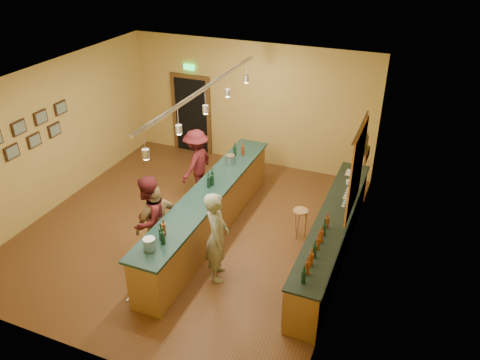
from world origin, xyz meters
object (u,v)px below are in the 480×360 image
at_px(back_counter, 332,236).
at_px(bartender, 217,237).
at_px(customer_a, 150,219).
at_px(bar_stool, 300,216).
at_px(customer_b, 158,222).
at_px(tasting_bar, 209,209).
at_px(customer_c, 197,163).

distance_m(back_counter, bartender, 2.26).
xyz_separation_m(customer_a, bar_stool, (2.43, 1.74, -0.38)).
bearing_deg(customer_a, customer_b, 115.33).
bearing_deg(tasting_bar, customer_a, -121.20).
xyz_separation_m(customer_a, customer_b, (0.13, 0.06, -0.07)).
height_order(bartender, customer_c, bartender).
bearing_deg(tasting_bar, bartender, -58.40).
xyz_separation_m(bartender, customer_b, (-1.26, 0.09, -0.07)).
xyz_separation_m(back_counter, bar_stool, (-0.75, 0.43, 0.00)).
bearing_deg(tasting_bar, back_counter, 4.15).
distance_m(customer_c, bar_stool, 2.87).
relative_size(back_counter, tasting_bar, 0.89).
relative_size(tasting_bar, customer_b, 3.17).
relative_size(bartender, customer_a, 1.00).
xyz_separation_m(bartender, customer_c, (-1.70, 2.56, -0.07)).
bearing_deg(customer_c, tasting_bar, 40.91).
distance_m(tasting_bar, bar_stool, 1.86).
relative_size(back_counter, bartender, 2.59).
relative_size(customer_b, bar_stool, 2.53).
relative_size(bartender, customer_c, 1.09).
distance_m(back_counter, customer_c, 3.71).
distance_m(customer_a, customer_c, 2.55).
relative_size(customer_a, customer_b, 1.09).
bearing_deg(bar_stool, customer_c, 163.81).
relative_size(customer_c, bar_stool, 2.54).
height_order(customer_b, bar_stool, customer_b).
height_order(back_counter, bar_stool, back_counter).
height_order(back_counter, customer_b, customer_b).
bearing_deg(customer_a, bartender, 89.01).
bearing_deg(customer_c, customer_b, 15.92).
xyz_separation_m(tasting_bar, customer_a, (-0.68, -1.13, 0.27)).
relative_size(bartender, bar_stool, 2.76).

